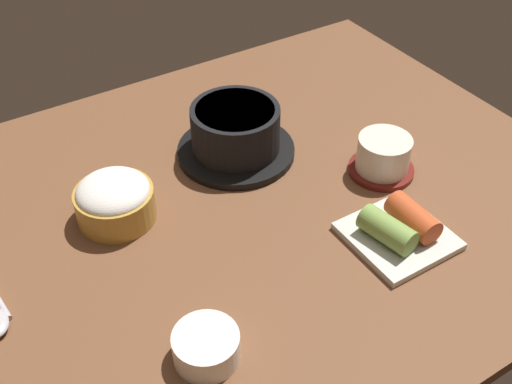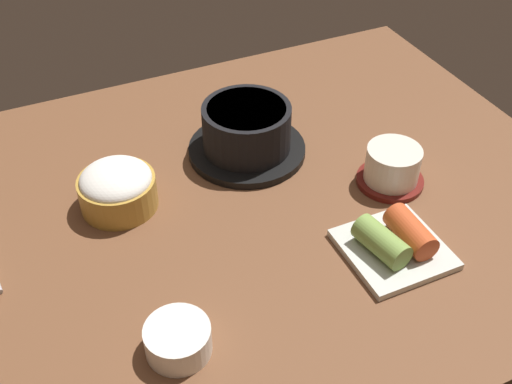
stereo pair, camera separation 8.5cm
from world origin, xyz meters
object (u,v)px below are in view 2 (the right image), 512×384
object	(u,v)px
tea_cup_with_saucer	(392,167)
side_bowl_near	(178,339)
rice_bowl	(117,187)
stone_pot	(247,132)
kimchi_plate	(395,242)

from	to	relation	value
tea_cup_with_saucer	side_bowl_near	xyz separation A→B (cm)	(-37.51, -14.72, -1.02)
tea_cup_with_saucer	rice_bowl	bearing A→B (deg)	162.82
tea_cup_with_saucer	side_bowl_near	world-z (taller)	tea_cup_with_saucer
stone_pot	tea_cup_with_saucer	xyz separation A→B (cm)	(16.02, -15.24, -1.01)
rice_bowl	stone_pot	bearing A→B (deg)	10.16
kimchi_plate	side_bowl_near	distance (cm)	30.17
rice_bowl	side_bowl_near	distance (cm)	26.23
stone_pot	kimchi_plate	size ratio (longest dim) A/B	1.44
rice_bowl	tea_cup_with_saucer	xyz separation A→B (cm)	(37.10, -11.47, -0.33)
stone_pot	tea_cup_with_saucer	bearing A→B (deg)	-43.58
stone_pot	tea_cup_with_saucer	world-z (taller)	stone_pot
rice_bowl	kimchi_plate	bearing A→B (deg)	-38.40
stone_pot	side_bowl_near	world-z (taller)	stone_pot
rice_bowl	tea_cup_with_saucer	size ratio (longest dim) A/B	1.10
tea_cup_with_saucer	kimchi_plate	xyz separation A→B (cm)	(-7.46, -12.02, -1.17)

